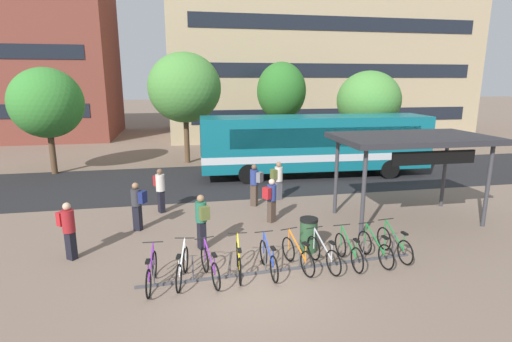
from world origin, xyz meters
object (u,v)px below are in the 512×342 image
Objects in this scene: parked_bicycle_yellow_3 at (239,261)px; parked_bicycle_blue_4 at (269,259)px; commuter_olive_pack_5 at (278,178)px; street_tree_2 at (47,103)px; commuter_navy_pack_0 at (137,203)px; commuter_grey_pack_2 at (255,182)px; commuter_olive_pack_1 at (202,218)px; street_tree_0 at (281,91)px; commuter_red_pack_3 at (160,187)px; street_tree_1 at (369,101)px; trash_bin at (309,235)px; city_bus at (314,143)px; transit_shelter at (413,141)px; parked_bicycle_white_1 at (182,267)px; parked_bicycle_purple_2 at (210,267)px; parked_bicycle_silver_6 at (323,254)px; parked_bicycle_orange_5 at (298,255)px; commuter_red_pack_6 at (68,227)px; parked_bicycle_green_8 at (375,248)px; parked_bicycle_purple_0 at (152,272)px; parked_bicycle_green_9 at (394,244)px; parked_bicycle_green_7 at (348,251)px; street_tree_3 at (185,88)px; commuter_red_pack_4 at (271,198)px.

parked_bicycle_yellow_3 is 1.00× the size of parked_bicycle_blue_4.
commuter_olive_pack_5 is 0.29× the size of street_tree_2.
commuter_navy_pack_0 is 4.79m from commuter_grey_pack_2.
commuter_olive_pack_1 is at bearing -147.57° from commuter_olive_pack_5.
commuter_navy_pack_0 is 0.27× the size of street_tree_0.
street_tree_2 is at bearing 127.37° from commuter_olive_pack_5.
commuter_red_pack_3 is 0.31× the size of street_tree_1.
city_bus is at bearing 70.05° from trash_bin.
commuter_olive_pack_1 is (-7.54, -1.17, -1.93)m from transit_shelter.
city_bus reaches higher than parked_bicycle_white_1.
parked_bicycle_white_1 is 1.00× the size of parked_bicycle_purple_2.
street_tree_2 is at bearing 17.30° from parked_bicycle_purple_2.
street_tree_0 is at bearing -22.46° from parked_bicycle_silver_6.
parked_bicycle_white_1 is 0.70m from parked_bicycle_purple_2.
transit_shelter is 13.50m from street_tree_0.
parked_bicycle_orange_5 is 3.10m from commuter_olive_pack_1.
commuter_grey_pack_2 is at bearing 71.68° from commuter_red_pack_6.
street_tree_0 reaches higher than commuter_navy_pack_0.
parked_bicycle_green_8 is 8.73m from commuter_red_pack_6.
parked_bicycle_purple_0 is at bearing 109.63° from parked_bicycle_white_1.
parked_bicycle_green_9 is 18.72m from street_tree_2.
commuter_navy_pack_0 is (-6.81, 3.74, 0.59)m from parked_bicycle_green_8.
parked_bicycle_yellow_3 is 1.02× the size of parked_bicycle_orange_5.
commuter_grey_pack_2 is 1.69× the size of trash_bin.
parked_bicycle_white_1 is at bearing 78.95° from parked_bicycle_silver_6.
parked_bicycle_purple_2 is 3.11m from parked_bicycle_silver_6.
commuter_grey_pack_2 reaches higher than parked_bicycle_orange_5.
commuter_grey_pack_2 is 1.02× the size of commuter_red_pack_6.
commuter_red_pack_3 is at bearing -147.24° from street_tree_1.
commuter_red_pack_3 is at bearing 46.71° from parked_bicycle_green_9.
parked_bicycle_orange_5 is at bearing 133.05° from commuter_grey_pack_2.
commuter_red_pack_6 is (-2.39, 2.06, 0.59)m from parked_bicycle_purple_0.
parked_bicycle_purple_2 and parked_bicycle_blue_4 have the same top height.
commuter_grey_pack_2 is (3.75, 5.83, 0.62)m from parked_bicycle_purple_0.
parked_bicycle_orange_5 is at bearing 83.07° from parked_bicycle_green_8.
parked_bicycle_green_7 is 16.05m from street_tree_3.
street_tree_2 is at bearing -167.73° from street_tree_0.
commuter_red_pack_4 is at bearing 18.06° from parked_bicycle_green_7.
parked_bicycle_blue_4 and parked_bicycle_green_9 have the same top height.
street_tree_1 is at bearing -28.14° from parked_bicycle_green_9.
commuter_red_pack_4 is 0.29× the size of street_tree_1.
commuter_red_pack_6 is at bearing 53.62° from parked_bicycle_purple_0.
transit_shelter is at bearing -108.90° from street_tree_1.
commuter_olive_pack_5 is (5.55, 2.52, -0.02)m from commuter_navy_pack_0.
parked_bicycle_yellow_3 is at bearing 83.83° from parked_bicycle_blue_4.
commuter_red_pack_6 is 14.06m from street_tree_3.
commuter_olive_pack_1 reaches higher than parked_bicycle_blue_4.
parked_bicycle_purple_2 is 0.98× the size of parked_bicycle_green_7.
parked_bicycle_blue_4 is 1.54m from parked_bicycle_silver_6.
trash_bin is at bearing 35.00° from parked_bicycle_green_7.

